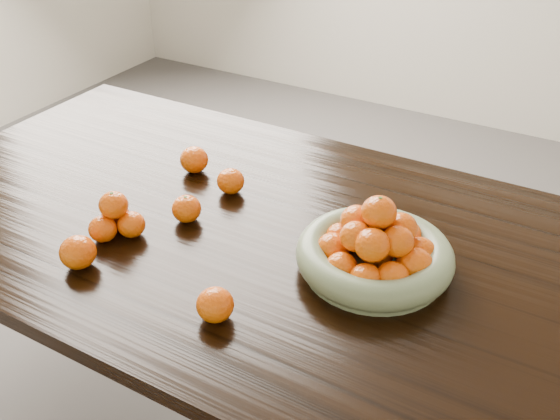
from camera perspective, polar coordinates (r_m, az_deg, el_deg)
The scene contains 8 objects.
dining_table at distance 1.50m, azimuth -0.31°, elevation -4.89°, with size 2.00×1.00×0.75m.
fruit_bowl at distance 1.32m, azimuth 8.71°, elevation -3.71°, with size 0.33×0.33×0.18m.
orange_pyramid at distance 1.47m, azimuth -14.78°, elevation -0.70°, with size 0.13×0.13×0.11m.
loose_orange_0 at distance 1.48m, azimuth -8.54°, elevation 0.11°, with size 0.07×0.07×0.07m, color #DB5B06.
loose_orange_1 at distance 1.39m, azimuth -17.99°, elevation -3.70°, with size 0.08×0.08×0.07m, color #DB5B06.
loose_orange_2 at distance 1.20m, azimuth -5.96°, elevation -8.61°, with size 0.07×0.07×0.07m, color #DB5B06.
loose_orange_3 at distance 1.69m, azimuth -7.86°, elevation 4.58°, with size 0.08×0.08×0.07m, color #DB5B06.
loose_orange_4 at distance 1.58m, azimuth -4.54°, elevation 2.65°, with size 0.07×0.07×0.07m, color #DB5B06.
Camera 1 is at (0.59, -1.03, 1.57)m, focal length 40.00 mm.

